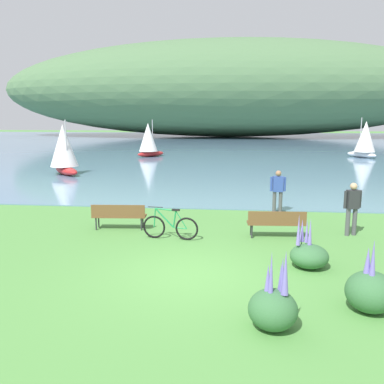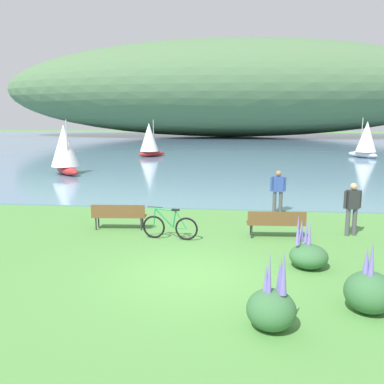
{
  "view_description": "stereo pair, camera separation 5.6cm",
  "coord_description": "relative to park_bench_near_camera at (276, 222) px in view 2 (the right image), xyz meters",
  "views": [
    {
      "loc": [
        1.11,
        -9.38,
        3.77
      ],
      "look_at": [
        -0.48,
        5.55,
        1.0
      ],
      "focal_mm": 38.48,
      "sensor_mm": 36.0,
      "label": 1
    },
    {
      "loc": [
        1.16,
        -9.38,
        3.77
      ],
      "look_at": [
        -0.48,
        5.55,
        1.0
      ],
      "focal_mm": 38.48,
      "sensor_mm": 36.0,
      "label": 2
    }
  ],
  "objects": [
    {
      "name": "ground_plane",
      "position": [
        -2.42,
        -3.32,
        -0.52
      ],
      "size": [
        200.0,
        200.0,
        0.0
      ],
      "primitive_type": "plane",
      "color": "#518E42"
    },
    {
      "name": "bay_water",
      "position": [
        -2.42,
        43.73,
        -0.5
      ],
      "size": [
        180.0,
        80.0,
        0.04
      ],
      "primitive_type": "cube",
      "color": "#5B7F9E",
      "rests_on": "ground"
    },
    {
      "name": "distant_hillside",
      "position": [
        -3.11,
        64.94,
        8.2
      ],
      "size": [
        84.11,
        28.0,
        17.36
      ],
      "primitive_type": "ellipsoid",
      "color": "#4C7047",
      "rests_on": "bay_water"
    },
    {
      "name": "park_bench_near_camera",
      "position": [
        0.0,
        0.0,
        0.0
      ],
      "size": [
        1.83,
        0.59,
        0.88
      ],
      "color": "brown",
      "rests_on": "ground"
    },
    {
      "name": "park_bench_further_along",
      "position": [
        -5.18,
        0.41,
        0.0
      ],
      "size": [
        1.83,
        0.61,
        0.88
      ],
      "color": "brown",
      "rests_on": "ground"
    },
    {
      "name": "bicycle_leaning_near_bench",
      "position": [
        -3.29,
        -0.5,
        -0.12
      ],
      "size": [
        1.77,
        0.25,
        1.01
      ],
      "color": "black",
      "rests_on": "ground"
    },
    {
      "name": "person_at_shoreline",
      "position": [
        0.35,
        3.31,
        0.46
      ],
      "size": [
        0.61,
        0.24,
        1.71
      ],
      "color": "#4C4C51",
      "rests_on": "ground"
    },
    {
      "name": "person_on_the_grass",
      "position": [
        2.41,
        0.52,
        0.46
      ],
      "size": [
        0.59,
        0.32,
        1.71
      ],
      "color": "#4C4C51",
      "rests_on": "ground"
    },
    {
      "name": "echium_bush_closest_to_camera",
      "position": [
        -0.59,
        -5.75,
        -0.11
      ],
      "size": [
        0.89,
        0.89,
        1.5
      ],
      "color": "#386B3D",
      "rests_on": "ground"
    },
    {
      "name": "echium_bush_beside_closest",
      "position": [
        1.35,
        -4.87,
        -0.09
      ],
      "size": [
        0.96,
        0.96,
        1.47
      ],
      "color": "#386B3D",
      "rests_on": "ground"
    },
    {
      "name": "echium_bush_mid_cluster",
      "position": [
        0.58,
        -2.55,
        -0.19
      ],
      "size": [
        0.96,
        0.96,
        1.39
      ],
      "color": "#386B3D",
      "rests_on": "ground"
    },
    {
      "name": "sailboat_nearest_to_shore",
      "position": [
        -9.42,
        25.19,
        1.13
      ],
      "size": [
        2.71,
        2.77,
        3.43
      ],
      "color": "#B22323",
      "rests_on": "bay_water"
    },
    {
      "name": "sailboat_mid_bay",
      "position": [
        -12.36,
        12.88,
        1.18
      ],
      "size": [
        2.8,
        2.84,
        3.53
      ],
      "color": "#B22323",
      "rests_on": "bay_water"
    },
    {
      "name": "sailboat_toward_hillside",
      "position": [
        10.37,
        26.37,
        1.22
      ],
      "size": [
        2.69,
        3.01,
        3.62
      ],
      "color": "white",
      "rests_on": "bay_water"
    }
  ]
}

